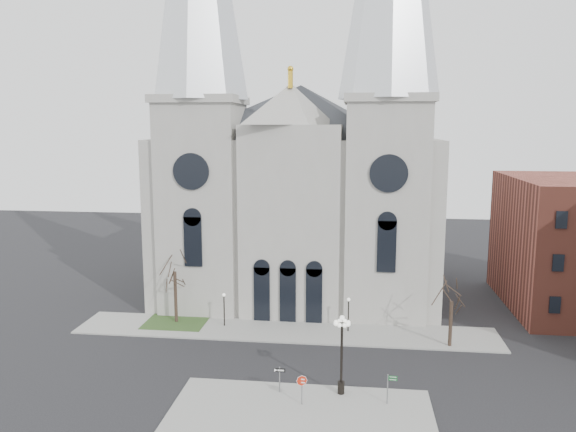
# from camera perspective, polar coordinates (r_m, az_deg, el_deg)

# --- Properties ---
(ground) EXTENTS (160.00, 160.00, 0.00)m
(ground) POSITION_cam_1_polar(r_m,az_deg,el_deg) (44.61, -2.17, -16.64)
(ground) COLOR black
(ground) RESTS_ON ground
(sidewalk_near) EXTENTS (18.00, 10.00, 0.14)m
(sidewalk_near) POSITION_cam_1_polar(r_m,az_deg,el_deg) (39.84, 1.16, -19.90)
(sidewalk_near) COLOR gray
(sidewalk_near) RESTS_ON ground
(sidewalk_far) EXTENTS (40.00, 6.00, 0.14)m
(sidewalk_far) POSITION_cam_1_polar(r_m,az_deg,el_deg) (54.60, -0.33, -11.58)
(sidewalk_far) COLOR gray
(sidewalk_far) RESTS_ON ground
(grass_patch) EXTENTS (6.00, 5.00, 0.18)m
(grass_patch) POSITION_cam_1_polar(r_m,az_deg,el_deg) (57.83, -11.27, -10.53)
(grass_patch) COLOR #2A471E
(grass_patch) RESTS_ON ground
(cathedral) EXTENTS (33.00, 26.66, 54.00)m
(cathedral) POSITION_cam_1_polar(r_m,az_deg,el_deg) (62.83, 1.03, 8.32)
(cathedral) COLOR #9C9991
(cathedral) RESTS_ON ground
(tree_left) EXTENTS (3.20, 3.20, 7.50)m
(tree_left) POSITION_cam_1_polar(r_m,az_deg,el_deg) (56.23, -11.44, -5.25)
(tree_left) COLOR black
(tree_left) RESTS_ON ground
(tree_right) EXTENTS (3.20, 3.20, 6.00)m
(tree_right) POSITION_cam_1_polar(r_m,az_deg,el_deg) (51.61, 16.30, -8.05)
(tree_right) COLOR black
(tree_right) RESTS_ON ground
(ped_lamp_left) EXTENTS (0.32, 0.32, 3.26)m
(ped_lamp_left) POSITION_cam_1_polar(r_m,az_deg,el_deg) (55.34, -6.51, -8.87)
(ped_lamp_left) COLOR black
(ped_lamp_left) RESTS_ON sidewalk_far
(ped_lamp_right) EXTENTS (0.32, 0.32, 3.26)m
(ped_lamp_right) POSITION_cam_1_polar(r_m,az_deg,el_deg) (53.93, 6.16, -9.35)
(ped_lamp_right) COLOR black
(ped_lamp_right) RESTS_ON sidewalk_far
(stop_sign) EXTENTS (0.78, 0.12, 2.15)m
(stop_sign) POSITION_cam_1_polar(r_m,az_deg,el_deg) (40.73, 1.42, -16.63)
(stop_sign) COLOR slate
(stop_sign) RESTS_ON sidewalk_near
(globe_lamp) EXTENTS (1.66, 1.66, 5.93)m
(globe_lamp) POSITION_cam_1_polar(r_m,az_deg,el_deg) (41.48, 5.48, -12.90)
(globe_lamp) COLOR black
(globe_lamp) RESTS_ON sidewalk_near
(one_way_sign) EXTENTS (0.86, 0.08, 1.96)m
(one_way_sign) POSITION_cam_1_polar(r_m,az_deg,el_deg) (42.43, -0.86, -15.84)
(one_way_sign) COLOR slate
(one_way_sign) RESTS_ON sidewalk_near
(street_name_sign) EXTENTS (0.69, 0.09, 2.16)m
(street_name_sign) POSITION_cam_1_polar(r_m,az_deg,el_deg) (41.53, 10.20, -16.67)
(street_name_sign) COLOR slate
(street_name_sign) RESTS_ON sidewalk_near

